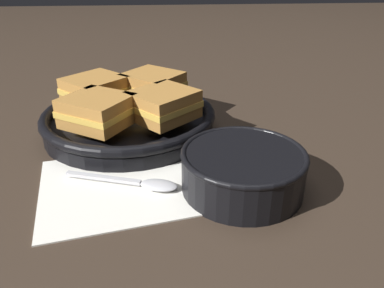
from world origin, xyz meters
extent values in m
plane|color=#382B21|center=(0.00, 0.00, 0.00)|extent=(4.00, 4.00, 0.00)
cube|color=white|center=(-0.06, -0.07, 0.00)|extent=(0.26, 0.23, 0.00)
cylinder|color=black|center=(0.10, -0.09, 0.03)|extent=(0.16, 0.16, 0.06)
cylinder|color=orange|center=(0.10, -0.09, 0.04)|extent=(0.14, 0.14, 0.01)
torus|color=black|center=(0.10, -0.09, 0.05)|extent=(0.16, 0.16, 0.01)
cube|color=silver|center=(-0.09, -0.06, 0.01)|extent=(0.11, 0.04, 0.01)
ellipsoid|color=silver|center=(-0.01, -0.08, 0.01)|extent=(0.06, 0.04, 0.01)
cylinder|color=black|center=(-0.06, 0.11, 0.01)|extent=(0.29, 0.29, 0.02)
torus|color=black|center=(-0.06, 0.11, 0.03)|extent=(0.30, 0.30, 0.02)
cube|color=black|center=(-0.18, 0.29, 0.03)|extent=(0.09, 0.12, 0.01)
cube|color=#B27A38|center=(-0.02, 0.17, 0.05)|extent=(0.13, 0.13, 0.02)
cube|color=gold|center=(-0.02, 0.17, 0.07)|extent=(0.13, 0.13, 0.01)
cube|color=#B27A38|center=(-0.02, 0.17, 0.08)|extent=(0.13, 0.13, 0.02)
cube|color=#B27A38|center=(-0.12, 0.15, 0.05)|extent=(0.13, 0.13, 0.02)
cube|color=gold|center=(-0.12, 0.15, 0.07)|extent=(0.13, 0.13, 0.01)
cube|color=#B27A38|center=(-0.12, 0.15, 0.08)|extent=(0.13, 0.13, 0.02)
cube|color=#B27A38|center=(-0.10, 0.05, 0.05)|extent=(0.13, 0.12, 0.02)
cube|color=gold|center=(-0.10, 0.05, 0.07)|extent=(0.13, 0.13, 0.01)
cube|color=#B27A38|center=(-0.10, 0.05, 0.08)|extent=(0.13, 0.12, 0.02)
cube|color=#B27A38|center=(0.00, 0.07, 0.05)|extent=(0.13, 0.13, 0.02)
cube|color=gold|center=(0.00, 0.07, 0.07)|extent=(0.13, 0.13, 0.01)
cube|color=#B27A38|center=(0.00, 0.07, 0.08)|extent=(0.13, 0.13, 0.02)
camera|label=1|loc=(0.00, -0.50, 0.28)|focal=35.00mm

